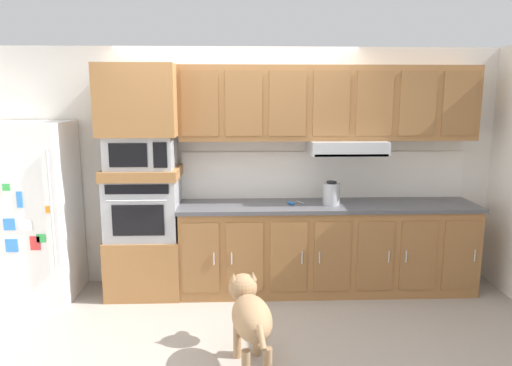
% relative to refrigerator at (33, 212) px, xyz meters
% --- Properties ---
extents(ground_plane, '(9.60, 9.60, 0.00)m').
position_rel_refrigerator_xyz_m(ground_plane, '(2.02, -0.68, -0.88)').
color(ground_plane, '#9E9389').
extents(back_kitchen_wall, '(6.20, 0.12, 2.50)m').
position_rel_refrigerator_xyz_m(back_kitchen_wall, '(2.02, 0.43, 0.37)').
color(back_kitchen_wall, silver).
rests_on(back_kitchen_wall, ground).
extents(refrigerator, '(0.76, 0.73, 1.76)m').
position_rel_refrigerator_xyz_m(refrigerator, '(0.00, 0.00, 0.00)').
color(refrigerator, white).
rests_on(refrigerator, ground).
extents(oven_base_cabinet, '(0.74, 0.62, 0.60)m').
position_rel_refrigerator_xyz_m(oven_base_cabinet, '(1.08, 0.07, -0.58)').
color(oven_base_cabinet, '#996638').
rests_on(oven_base_cabinet, ground).
extents(built_in_oven, '(0.70, 0.62, 0.60)m').
position_rel_refrigerator_xyz_m(built_in_oven, '(1.08, 0.07, 0.02)').
color(built_in_oven, '#A8AAAF').
rests_on(built_in_oven, oven_base_cabinet).
extents(appliance_mid_shelf, '(0.74, 0.62, 0.10)m').
position_rel_refrigerator_xyz_m(appliance_mid_shelf, '(1.08, 0.07, 0.37)').
color(appliance_mid_shelf, '#996638').
rests_on(appliance_mid_shelf, built_in_oven).
extents(microwave, '(0.64, 0.54, 0.32)m').
position_rel_refrigerator_xyz_m(microwave, '(1.08, 0.07, 0.58)').
color(microwave, '#A8AAAF').
rests_on(microwave, appliance_mid_shelf).
extents(appliance_upper_cabinet, '(0.74, 0.62, 0.68)m').
position_rel_refrigerator_xyz_m(appliance_upper_cabinet, '(1.08, 0.07, 1.08)').
color(appliance_upper_cabinet, '#996638').
rests_on(appliance_upper_cabinet, microwave).
extents(lower_cabinet_run, '(2.99, 0.63, 0.88)m').
position_rel_refrigerator_xyz_m(lower_cabinet_run, '(2.94, 0.07, -0.44)').
color(lower_cabinet_run, '#996638').
rests_on(lower_cabinet_run, ground).
extents(countertop_slab, '(3.03, 0.64, 0.04)m').
position_rel_refrigerator_xyz_m(countertop_slab, '(2.94, 0.07, 0.02)').
color(countertop_slab, '#4C4C51').
rests_on(countertop_slab, lower_cabinet_run).
extents(backsplash_panel, '(3.03, 0.02, 0.50)m').
position_rel_refrigerator_xyz_m(backsplash_panel, '(2.94, 0.36, 0.29)').
color(backsplash_panel, silver).
rests_on(backsplash_panel, countertop_slab).
extents(upper_cabinet_with_hood, '(2.99, 0.48, 0.88)m').
position_rel_refrigerator_xyz_m(upper_cabinet_with_hood, '(2.95, 0.19, 1.02)').
color(upper_cabinet_with_hood, '#996638').
rests_on(upper_cabinet_with_hood, backsplash_panel).
extents(screwdriver, '(0.16, 0.16, 0.03)m').
position_rel_refrigerator_xyz_m(screwdriver, '(2.57, 0.04, 0.05)').
color(screwdriver, blue).
rests_on(screwdriver, countertop_slab).
extents(electric_kettle, '(0.17, 0.17, 0.24)m').
position_rel_refrigerator_xyz_m(electric_kettle, '(2.96, 0.02, 0.15)').
color(electric_kettle, '#A8AAAF').
rests_on(electric_kettle, countertop_slab).
extents(dog, '(0.37, 0.97, 0.63)m').
position_rel_refrigerator_xyz_m(dog, '(2.11, -1.32, -0.47)').
color(dog, '#997551').
rests_on(dog, ground).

